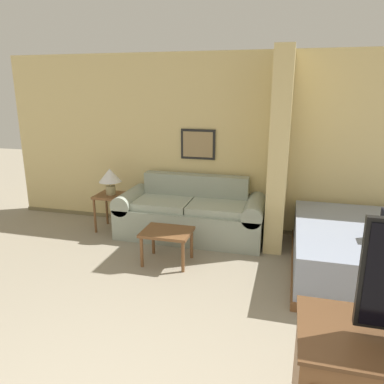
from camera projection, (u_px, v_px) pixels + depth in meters
wall_back at (227, 145)px, 5.52m from camera, size 7.07×0.16×2.60m
wall_partition_pillar at (279, 151)px, 4.91m from camera, size 0.24×0.77×2.60m
couch at (191, 215)px, 5.43m from camera, size 2.11×0.84×0.86m
coffee_table at (167, 235)px, 4.59m from camera, size 0.60×0.47×0.42m
side_table at (111, 200)px, 5.65m from camera, size 0.44×0.44×0.56m
table_lamp at (110, 177)px, 5.55m from camera, size 0.34×0.34×0.40m
bed at (370, 252)px, 4.31m from camera, size 1.72×1.99×0.56m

